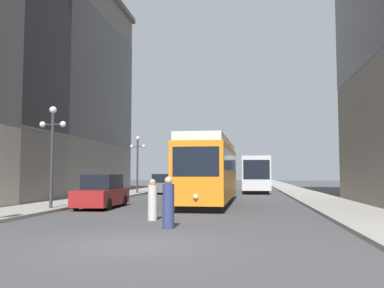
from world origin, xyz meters
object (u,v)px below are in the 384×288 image
transit_bus (254,173)px  lamp_post_left_near (52,140)px  parked_car_left_mid (102,192)px  lamp_post_left_far (138,155)px  pedestrian_crossing_near (168,204)px  streetcar (210,170)px  parked_car_left_near (162,184)px  pedestrian_crossing_far (152,201)px

transit_bus → lamp_post_left_near: (-10.47, -23.25, 1.61)m
parked_car_left_mid → lamp_post_left_far: lamp_post_left_far is taller
parked_car_left_mid → pedestrian_crossing_near: bearing=-57.1°
lamp_post_left_far → parked_car_left_mid: bearing=-82.4°
transit_bus → lamp_post_left_far: size_ratio=2.52×
streetcar → parked_car_left_mid: 6.74m
transit_bus → parked_car_left_mid: bearing=-112.9°
pedestrian_crossing_near → lamp_post_left_far: 23.18m
transit_bus → parked_car_left_near: size_ratio=2.95×
parked_car_left_near → lamp_post_left_far: lamp_post_left_far is taller
parked_car_left_near → lamp_post_left_near: (-1.90, -18.08, 2.71)m
transit_bus → pedestrian_crossing_far: size_ratio=7.71×
pedestrian_crossing_near → streetcar: bearing=163.0°
parked_car_left_near → parked_car_left_mid: (0.00, -15.98, 0.00)m
streetcar → pedestrian_crossing_far: size_ratio=7.62×
transit_bus → lamp_post_left_near: lamp_post_left_near is taller
transit_bus → pedestrian_crossing_far: bearing=-100.4°
lamp_post_left_near → lamp_post_left_far: 16.27m
pedestrian_crossing_far → lamp_post_left_near: bearing=-132.0°
parked_car_left_near → pedestrian_crossing_near: (5.21, -23.72, -0.02)m
parked_car_left_near → parked_car_left_mid: bearing=-92.1°
parked_car_left_mid → streetcar: bearing=30.9°
transit_bus → lamp_post_left_near: size_ratio=2.47×
transit_bus → parked_car_left_mid: transit_bus is taller
parked_car_left_near → parked_car_left_mid: 15.98m
pedestrian_crossing_far → lamp_post_left_near: (-6.00, 3.33, 2.79)m
transit_bus → lamp_post_left_far: (-10.47, -6.98, 1.56)m
streetcar → transit_bus: bearing=81.4°
parked_car_left_near → pedestrian_crossing_near: bearing=-79.7°
streetcar → pedestrian_crossing_far: 9.16m
pedestrian_crossing_near → lamp_post_left_near: 9.47m
pedestrian_crossing_near → pedestrian_crossing_far: pedestrian_crossing_near is taller
pedestrian_crossing_far → lamp_post_left_far: (-6.00, 19.60, 2.73)m
parked_car_left_near → lamp_post_left_far: 3.74m
parked_car_left_near → lamp_post_left_near: size_ratio=0.84×
transit_bus → pedestrian_crossing_near: transit_bus is taller
transit_bus → pedestrian_crossing_far: (-4.47, -26.59, -1.18)m
pedestrian_crossing_near → lamp_post_left_near: size_ratio=0.35×
transit_bus → lamp_post_left_far: bearing=-147.1°
pedestrian_crossing_far → transit_bus: bearing=157.5°
streetcar → lamp_post_left_near: 9.49m
transit_bus → pedestrian_crossing_far: 26.98m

